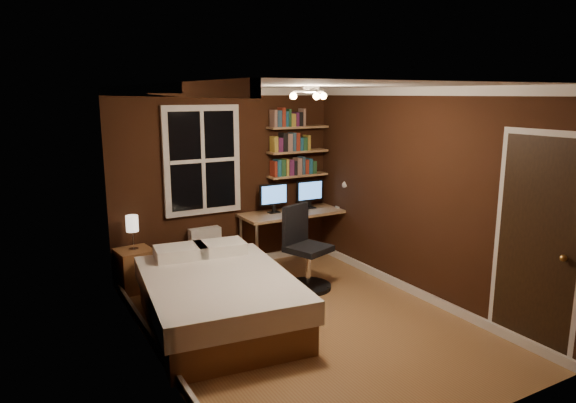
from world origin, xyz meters
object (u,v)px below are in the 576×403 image
nightstand (135,270)px  desk (295,216)px  radiator (205,251)px  office_chair (305,256)px  desk_lamp (342,194)px  monitor_left (274,198)px  bed (218,299)px  monitor_right (310,194)px  bedside_lamp (133,233)px

nightstand → desk: (2.29, -0.07, 0.44)m
nightstand → radiator: (0.98, 0.14, 0.06)m
office_chair → nightstand: bearing=132.5°
radiator → desk_lamp: desk_lamp is taller
nightstand → monitor_left: monitor_left is taller
bed → desk_lamp: bearing=33.2°
desk → monitor_left: 0.42m
monitor_right → desk_lamp: bearing=-31.6°
desk_lamp → office_chair: bearing=-145.4°
desk → office_chair: size_ratio=1.52×
monitor_left → nightstand: bearing=-179.8°
desk_lamp → monitor_left: bearing=166.1°
monitor_right → office_chair: monitor_right is taller
bedside_lamp → monitor_right: (2.58, 0.01, 0.23)m
bed → office_chair: 1.45m
radiator → desk_lamp: (2.00, -0.37, 0.66)m
desk → monitor_right: monitor_right is taller
monitor_right → nightstand: bearing=-179.8°
bed → monitor_right: bearing=42.3°
bedside_lamp → radiator: size_ratio=0.68×
bed → bedside_lamp: (-0.53, 1.46, 0.44)m
nightstand → desk: size_ratio=0.32×
radiator → monitor_left: monitor_left is taller
bedside_lamp → desk_lamp: (2.98, -0.24, 0.25)m
radiator → office_chair: size_ratio=0.60×
bed → bedside_lamp: size_ratio=5.04×
monitor_left → desk_lamp: (1.00, -0.25, 0.01)m
bedside_lamp → monitor_right: size_ratio=1.00×
radiator → desk_lamp: bearing=-10.6°
nightstand → bedside_lamp: bearing=0.0°
desk_lamp → office_chair: 1.44m
desk → bedside_lamp: bearing=178.2°
bedside_lamp → monitor_right: 2.59m
bedside_lamp → bed: bearing=-70.2°
bed → bedside_lamp: bearing=116.4°
nightstand → office_chair: office_chair is taller
monitor_right → desk_lamp: size_ratio=0.99×
nightstand → monitor_right: bearing=-6.7°
bedside_lamp → monitor_left: size_ratio=1.00×
nightstand → monitor_left: 2.10m
bed → monitor_left: 2.18m
monitor_right → monitor_left: bearing=180.0°
nightstand → bedside_lamp: bedside_lamp is taller
bed → desk: bearing=45.0°
nightstand → radiator: radiator is taller
radiator → desk: desk is taller
desk → office_chair: (-0.40, -0.92, -0.29)m
bed → radiator: (0.46, 1.60, 0.02)m
desk → monitor_right: (0.29, 0.08, 0.27)m
desk → monitor_right: size_ratio=3.70×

